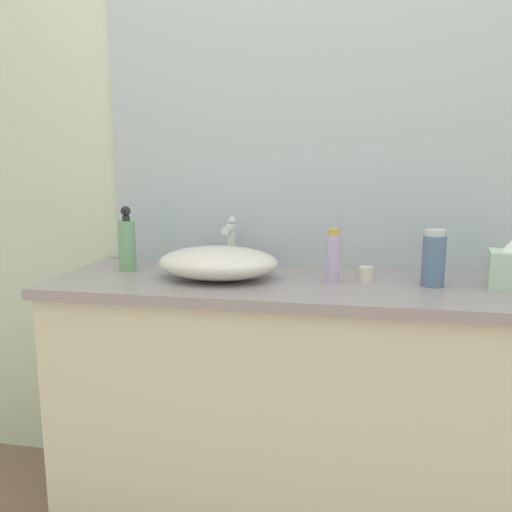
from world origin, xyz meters
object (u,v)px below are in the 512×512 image
at_px(sink_basin, 218,263).
at_px(perfume_bottle, 333,257).
at_px(candle_jar, 366,274).
at_px(lotion_bottle, 434,259).
at_px(tissue_box, 511,267).
at_px(soap_dispenser, 127,243).

distance_m(sink_basin, perfume_bottle, 0.37).
distance_m(sink_basin, candle_jar, 0.48).
distance_m(lotion_bottle, tissue_box, 0.23).
distance_m(perfume_bottle, tissue_box, 0.53).
height_order(sink_basin, perfume_bottle, perfume_bottle).
xyz_separation_m(perfume_bottle, tissue_box, (0.53, 0.02, -0.02)).
height_order(sink_basin, candle_jar, sink_basin).
distance_m(lotion_bottle, candle_jar, 0.21).
bearing_deg(lotion_bottle, perfume_bottle, -178.93).
distance_m(soap_dispenser, perfume_bottle, 0.72).
distance_m(sink_basin, lotion_bottle, 0.68).
bearing_deg(sink_basin, candle_jar, 7.41).
relative_size(sink_basin, soap_dispenser, 1.74).
bearing_deg(sink_basin, lotion_bottle, 1.80).
relative_size(sink_basin, tissue_box, 2.58).
bearing_deg(soap_dispenser, tissue_box, -1.64).
xyz_separation_m(tissue_box, candle_jar, (-0.42, 0.03, -0.04)).
distance_m(soap_dispenser, lotion_bottle, 1.02).
bearing_deg(perfume_bottle, candle_jar, 23.85).
height_order(perfume_bottle, tissue_box, perfume_bottle).
xyz_separation_m(sink_basin, candle_jar, (0.48, 0.06, -0.03)).
relative_size(soap_dispenser, candle_jar, 4.79).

